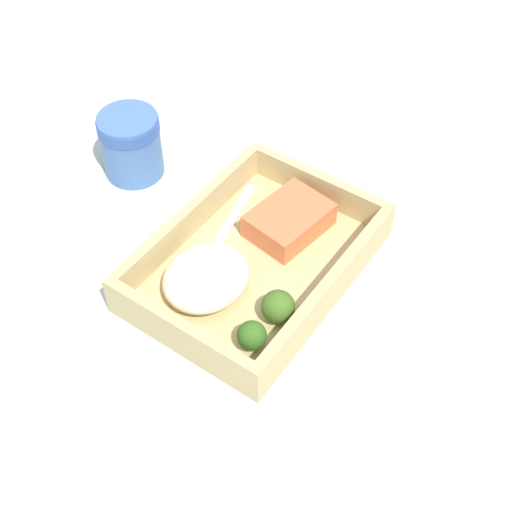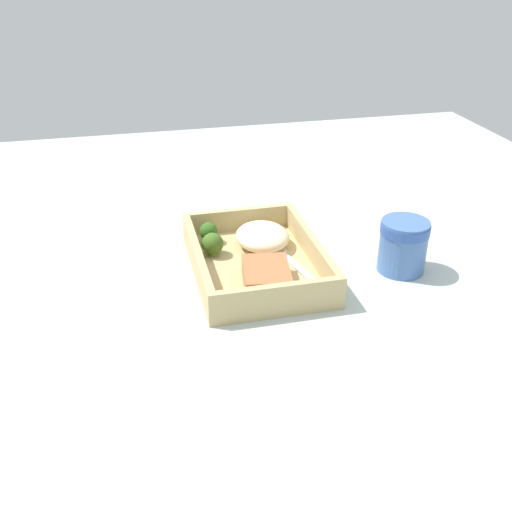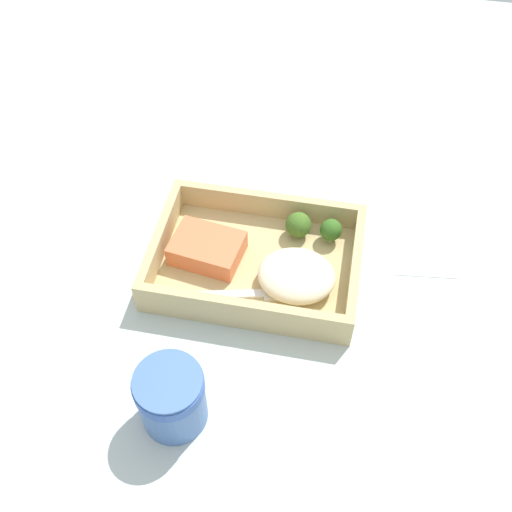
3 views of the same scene
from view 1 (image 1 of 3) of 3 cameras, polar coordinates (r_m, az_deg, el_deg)
ground_plane at (r=81.88cm, az=0.00°, el=-1.71°), size 160.00×160.00×2.00cm
takeout_tray at (r=80.66cm, az=0.00°, el=-0.99°), size 27.56×19.76×1.20cm
tray_rim at (r=78.73cm, az=0.00°, el=0.22°), size 27.56×19.76×3.90cm
salmon_fillet at (r=82.78cm, az=2.81°, el=2.82°), size 10.12×8.06×3.10cm
mashed_potatoes at (r=76.82cm, az=-4.01°, el=-1.71°), size 10.16×8.94×3.68cm
broccoli_floret_1 at (r=71.80cm, az=-0.33°, el=-6.40°), size 3.06×3.06×3.62cm
broccoli_floret_2 at (r=74.02cm, az=1.77°, el=-4.09°), size 3.59×3.59×3.82cm
fork at (r=83.04cm, az=-2.70°, el=1.68°), size 15.77×5.13×0.44cm
paper_cup at (r=91.30cm, az=-9.99°, el=8.96°), size 7.69×7.69×8.57cm
receipt_slip at (r=68.56cm, az=-4.55°, el=-16.26°), size 11.27×13.49×0.24cm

